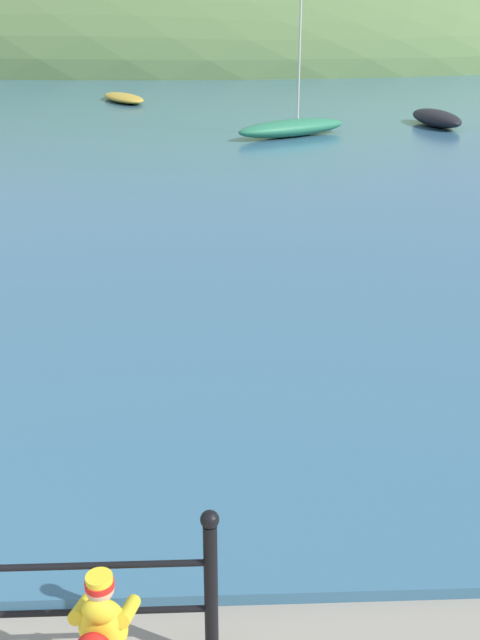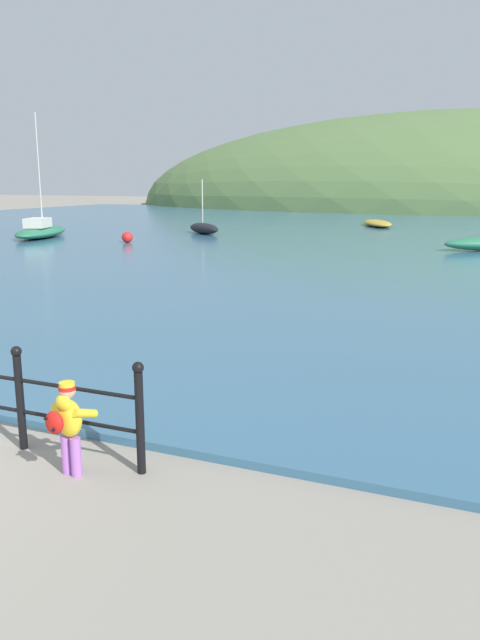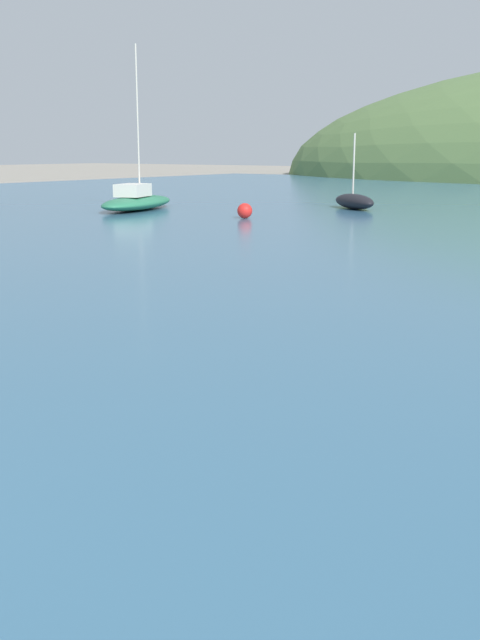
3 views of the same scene
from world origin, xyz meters
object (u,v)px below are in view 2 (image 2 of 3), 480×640
boat_red_dinghy (41,231)px  boat_mid_harbor (378,223)px  child_in_coat (68,420)px  boat_nearest_quay (204,228)px  mooring_buoy (127,237)px

boat_red_dinghy → boat_mid_harbor: bearing=46.0°
child_in_coat → boat_mid_harbor: bearing=95.8°
boat_nearest_quay → boat_mid_harbor: (7.71, 9.65, -0.12)m
boat_nearest_quay → mooring_buoy: boat_nearest_quay is taller
child_in_coat → boat_nearest_quay: boat_nearest_quay is taller
boat_red_dinghy → boat_mid_harbor: (14.45, 14.97, -0.15)m
boat_red_dinghy → mooring_buoy: bearing=-6.3°
child_in_coat → mooring_buoy: size_ratio=1.93×
boat_red_dinghy → boat_nearest_quay: bearing=38.3°
boat_red_dinghy → boat_mid_harbor: 20.81m
child_in_coat → boat_mid_harbor: child_in_coat is taller
child_in_coat → boat_red_dinghy: size_ratio=0.16×
boat_nearest_quay → boat_mid_harbor: bearing=51.4°
boat_red_dinghy → boat_mid_harbor: boat_red_dinghy is taller
boat_nearest_quay → mooring_buoy: 6.05m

